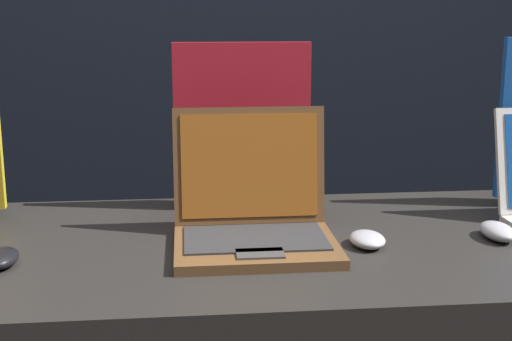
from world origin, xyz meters
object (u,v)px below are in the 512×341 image
at_px(mouse_front, 1,258).
at_px(promo_stand_middle, 242,131).
at_px(laptop_middle, 253,213).
at_px(mouse_middle, 367,239).
at_px(mouse_back, 498,231).

bearing_deg(mouse_front, promo_stand_middle, 36.26).
bearing_deg(laptop_middle, mouse_front, -169.70).
relative_size(laptop_middle, mouse_middle, 3.32).
height_order(laptop_middle, promo_stand_middle, promo_stand_middle).
distance_m(laptop_middle, mouse_middle, 0.24).
xyz_separation_m(mouse_front, mouse_middle, (0.71, 0.04, -0.00)).
bearing_deg(mouse_back, mouse_middle, -176.30).
bearing_deg(promo_stand_middle, mouse_middle, -53.94).
xyz_separation_m(laptop_middle, mouse_back, (0.51, -0.03, -0.05)).
bearing_deg(mouse_front, mouse_middle, 3.35).
bearing_deg(mouse_middle, mouse_back, 3.70).
distance_m(mouse_middle, mouse_back, 0.28).
height_order(promo_stand_middle, mouse_back, promo_stand_middle).
xyz_separation_m(promo_stand_middle, mouse_back, (0.51, -0.29, -0.17)).
height_order(mouse_front, promo_stand_middle, promo_stand_middle).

